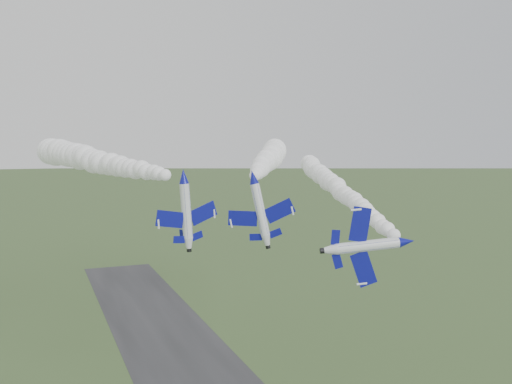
% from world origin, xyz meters
% --- Properties ---
extents(jet_lead, '(5.95, 11.71, 9.83)m').
position_xyz_m(jet_lead, '(13.66, -0.25, 35.23)').
color(jet_lead, silver).
extents(smoke_trail_jet_lead, '(27.85, 76.62, 4.51)m').
position_xyz_m(smoke_trail_jet_lead, '(26.85, 40.14, 38.40)').
color(smoke_trail_jet_lead, white).
extents(jet_pair_left, '(10.20, 11.87, 3.02)m').
position_xyz_m(jet_pair_left, '(-9.18, 20.93, 42.69)').
color(jet_pair_left, silver).
extents(smoke_trail_jet_pair_left, '(20.67, 51.74, 5.59)m').
position_xyz_m(smoke_trail_jet_pair_left, '(-18.16, 48.29, 44.09)').
color(smoke_trail_jet_pair_left, white).
extents(jet_pair_right, '(9.75, 11.37, 3.44)m').
position_xyz_m(jet_pair_right, '(1.06, 20.06, 42.40)').
color(jet_pair_right, silver).
extents(smoke_trail_jet_pair_right, '(31.20, 58.09, 5.94)m').
position_xyz_m(smoke_trail_jet_pair_right, '(15.80, 49.60, 43.85)').
color(smoke_trail_jet_pair_right, white).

